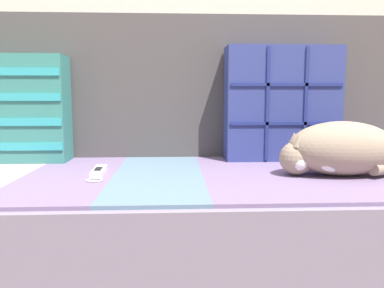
% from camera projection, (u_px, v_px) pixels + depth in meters
% --- Properties ---
extents(couch, '(2.09, 0.87, 0.37)m').
position_uv_depth(couch, '(160.00, 226.00, 1.27)').
color(couch, gray).
rests_on(couch, ground_plane).
extents(sofa_backrest, '(2.05, 0.14, 0.57)m').
position_uv_depth(sofa_backrest, '(162.00, 87.00, 1.57)').
color(sofa_backrest, '#474242').
rests_on(sofa_backrest, couch).
extents(throw_pillow_quilted, '(0.44, 0.14, 0.44)m').
position_uv_depth(throw_pillow_quilted, '(282.00, 104.00, 1.46)').
color(throw_pillow_quilted, navy).
rests_on(throw_pillow_quilted, couch).
extents(throw_pillow_striped, '(0.39, 0.14, 0.40)m').
position_uv_depth(throw_pillow_striped, '(14.00, 109.00, 1.41)').
color(throw_pillow_striped, '#337A70').
rests_on(throw_pillow_striped, couch).
extents(sleeping_cat, '(0.41, 0.20, 0.17)m').
position_uv_depth(sleeping_cat, '(337.00, 150.00, 1.17)').
color(sleeping_cat, gray).
rests_on(sleeping_cat, couch).
extents(game_remote_near, '(0.05, 0.20, 0.02)m').
position_uv_depth(game_remote_near, '(99.00, 172.00, 1.19)').
color(game_remote_near, white).
rests_on(game_remote_near, couch).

